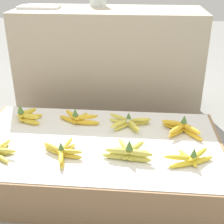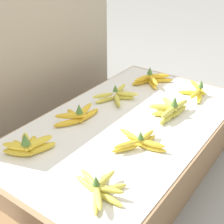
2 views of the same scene
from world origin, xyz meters
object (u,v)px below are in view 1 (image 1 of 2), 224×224
at_px(banana_bunch_front_right, 190,158).
at_px(foam_tray_white, 39,7).
at_px(banana_bunch_middle_left, 26,116).
at_px(banana_bunch_front_midleft, 63,151).
at_px(banana_bunch_middle_midright, 128,122).
at_px(banana_bunch_middle_right, 181,128).
at_px(banana_bunch_middle_midleft, 78,118).
at_px(banana_bunch_front_midright, 129,152).

xyz_separation_m(banana_bunch_front_right, foam_tray_white, (-0.95, 0.97, 0.53)).
relative_size(banana_bunch_front_right, banana_bunch_middle_left, 1.34).
relative_size(banana_bunch_front_midleft, foam_tray_white, 0.83).
relative_size(banana_bunch_middle_midright, banana_bunch_middle_right, 1.14).
xyz_separation_m(banana_bunch_middle_left, banana_bunch_middle_midright, (0.59, -0.02, -0.01)).
relative_size(banana_bunch_front_midleft, banana_bunch_middle_left, 1.30).
height_order(banana_bunch_front_right, banana_bunch_middle_left, banana_bunch_middle_left).
xyz_separation_m(banana_bunch_middle_midleft, foam_tray_white, (-0.36, 0.62, 0.52)).
distance_m(banana_bunch_middle_left, banana_bunch_middle_midright, 0.59).
relative_size(banana_bunch_front_right, banana_bunch_middle_right, 1.11).
xyz_separation_m(banana_bunch_middle_right, foam_tray_white, (-0.94, 0.69, 0.52)).
xyz_separation_m(banana_bunch_middle_left, banana_bunch_middle_midleft, (0.31, 0.00, -0.00)).
distance_m(banana_bunch_front_right, banana_bunch_middle_right, 0.28).
distance_m(banana_bunch_front_midleft, foam_tray_white, 1.16).
bearing_deg(foam_tray_white, banana_bunch_front_midleft, -69.89).
height_order(banana_bunch_front_midright, banana_bunch_middle_left, banana_bunch_middle_left).
xyz_separation_m(banana_bunch_middle_midleft, banana_bunch_middle_right, (0.57, -0.07, 0.00)).
bearing_deg(banana_bunch_front_right, banana_bunch_front_midright, 175.65).
bearing_deg(banana_bunch_middle_midleft, banana_bunch_middle_left, -179.59).
relative_size(banana_bunch_middle_right, foam_tray_white, 0.77).
distance_m(banana_bunch_front_midleft, banana_bunch_front_midright, 0.31).
height_order(banana_bunch_front_midright, banana_bunch_middle_midleft, banana_bunch_front_midright).
bearing_deg(banana_bunch_middle_midright, banana_bunch_middle_midleft, 175.34).
bearing_deg(foam_tray_white, banana_bunch_middle_right, -36.56).
distance_m(banana_bunch_front_midleft, banana_bunch_middle_left, 0.45).
distance_m(banana_bunch_front_right, banana_bunch_middle_midright, 0.44).
bearing_deg(foam_tray_white, banana_bunch_middle_left, -84.66).
relative_size(banana_bunch_front_midright, banana_bunch_middle_right, 1.11).
xyz_separation_m(banana_bunch_front_midright, banana_bunch_middle_right, (0.27, 0.26, -0.00)).
relative_size(banana_bunch_front_midright, banana_bunch_middle_midleft, 0.95).
bearing_deg(banana_bunch_front_midleft, banana_bunch_front_right, -0.70).
relative_size(banana_bunch_front_midleft, banana_bunch_middle_midright, 0.95).
xyz_separation_m(banana_bunch_front_right, banana_bunch_middle_right, (-0.01, 0.28, 0.00)).
height_order(banana_bunch_front_midleft, banana_bunch_middle_right, banana_bunch_middle_right).
xyz_separation_m(banana_bunch_front_midright, banana_bunch_middle_left, (-0.61, 0.33, 0.00)).
xyz_separation_m(banana_bunch_middle_left, banana_bunch_middle_right, (0.88, -0.07, -0.00)).
bearing_deg(banana_bunch_middle_right, banana_bunch_front_midright, -136.36).
xyz_separation_m(banana_bunch_front_midright, banana_bunch_middle_midleft, (-0.30, 0.33, -0.00)).
height_order(banana_bunch_middle_midleft, banana_bunch_middle_right, banana_bunch_middle_midleft).
bearing_deg(banana_bunch_front_midleft, banana_bunch_front_midright, 2.59).
bearing_deg(foam_tray_white, banana_bunch_front_midright, -55.02).
xyz_separation_m(banana_bunch_front_midleft, banana_bunch_middle_right, (0.58, 0.27, 0.01)).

